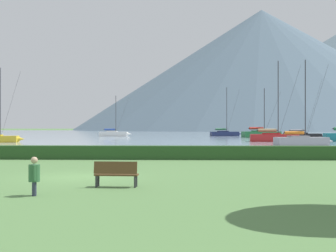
{
  "coord_description": "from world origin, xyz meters",
  "views": [
    {
      "loc": [
        4.57,
        -19.98,
        2.22
      ],
      "look_at": [
        2.17,
        53.24,
        2.34
      ],
      "focal_mm": 48.75,
      "sensor_mm": 36.0,
      "label": 1
    }
  ],
  "objects_px": {
    "sailboat_slip_2": "(262,134)",
    "sailboat_slip_5": "(114,134)",
    "sailboat_slip_1": "(225,133)",
    "park_bench_near_path": "(116,173)",
    "sailboat_slip_0": "(303,136)",
    "sailboat_slip_4": "(275,137)",
    "person_seated_viewer": "(34,174)",
    "sailboat_slip_3": "(302,140)"
  },
  "relations": [
    {
      "from": "sailboat_slip_3",
      "to": "person_seated_viewer",
      "type": "xyz_separation_m",
      "value": [
        -18.95,
        -40.21,
        0.08
      ]
    },
    {
      "from": "person_seated_viewer",
      "to": "sailboat_slip_2",
      "type": "bearing_deg",
      "value": 58.41
    },
    {
      "from": "sailboat_slip_0",
      "to": "park_bench_near_path",
      "type": "xyz_separation_m",
      "value": [
        -23.64,
        -64.72,
        -0.1
      ]
    },
    {
      "from": "sailboat_slip_0",
      "to": "person_seated_viewer",
      "type": "relative_size",
      "value": 8.94
    },
    {
      "from": "sailboat_slip_1",
      "to": "park_bench_near_path",
      "type": "bearing_deg",
      "value": -108.2
    },
    {
      "from": "sailboat_slip_2",
      "to": "person_seated_viewer",
      "type": "height_order",
      "value": "sailboat_slip_2"
    },
    {
      "from": "sailboat_slip_0",
      "to": "sailboat_slip_1",
      "type": "xyz_separation_m",
      "value": [
        -11.17,
        27.74,
        0.02
      ]
    },
    {
      "from": "sailboat_slip_5",
      "to": "person_seated_viewer",
      "type": "distance_m",
      "value": 92.36
    },
    {
      "from": "sailboat_slip_1",
      "to": "park_bench_near_path",
      "type": "height_order",
      "value": "sailboat_slip_1"
    },
    {
      "from": "sailboat_slip_2",
      "to": "sailboat_slip_3",
      "type": "distance_m",
      "value": 40.59
    },
    {
      "from": "park_bench_near_path",
      "to": "person_seated_viewer",
      "type": "height_order",
      "value": "person_seated_viewer"
    },
    {
      "from": "sailboat_slip_1",
      "to": "person_seated_viewer",
      "type": "relative_size",
      "value": 9.32
    },
    {
      "from": "sailboat_slip_0",
      "to": "sailboat_slip_1",
      "type": "bearing_deg",
      "value": 111.2
    },
    {
      "from": "sailboat_slip_0",
      "to": "sailboat_slip_5",
      "type": "bearing_deg",
      "value": 145.66
    },
    {
      "from": "sailboat_slip_0",
      "to": "park_bench_near_path",
      "type": "distance_m",
      "value": 68.91
    },
    {
      "from": "sailboat_slip_2",
      "to": "sailboat_slip_5",
      "type": "height_order",
      "value": "sailboat_slip_2"
    },
    {
      "from": "sailboat_slip_3",
      "to": "sailboat_slip_5",
      "type": "bearing_deg",
      "value": 111.56
    },
    {
      "from": "sailboat_slip_3",
      "to": "sailboat_slip_2",
      "type": "bearing_deg",
      "value": 77.89
    },
    {
      "from": "sailboat_slip_1",
      "to": "person_seated_viewer",
      "type": "distance_m",
      "value": 95.73
    },
    {
      "from": "sailboat_slip_1",
      "to": "sailboat_slip_4",
      "type": "distance_m",
      "value": 41.15
    },
    {
      "from": "sailboat_slip_0",
      "to": "sailboat_slip_5",
      "type": "xyz_separation_m",
      "value": [
        -37.35,
        24.82,
        -0.01
      ]
    },
    {
      "from": "sailboat_slip_1",
      "to": "sailboat_slip_4",
      "type": "bearing_deg",
      "value": -95.47
    },
    {
      "from": "sailboat_slip_1",
      "to": "sailboat_slip_3",
      "type": "bearing_deg",
      "value": -96.16
    },
    {
      "from": "sailboat_slip_2",
      "to": "sailboat_slip_4",
      "type": "distance_m",
      "value": 27.29
    },
    {
      "from": "sailboat_slip_2",
      "to": "sailboat_slip_5",
      "type": "bearing_deg",
      "value": 151.02
    },
    {
      "from": "sailboat_slip_0",
      "to": "person_seated_viewer",
      "type": "height_order",
      "value": "sailboat_slip_0"
    },
    {
      "from": "sailboat_slip_5",
      "to": "person_seated_viewer",
      "type": "height_order",
      "value": "sailboat_slip_5"
    },
    {
      "from": "sailboat_slip_4",
      "to": "park_bench_near_path",
      "type": "height_order",
      "value": "sailboat_slip_4"
    },
    {
      "from": "park_bench_near_path",
      "to": "sailboat_slip_2",
      "type": "bearing_deg",
      "value": 79.43
    },
    {
      "from": "sailboat_slip_2",
      "to": "sailboat_slip_5",
      "type": "relative_size",
      "value": 1.07
    },
    {
      "from": "sailboat_slip_3",
      "to": "person_seated_viewer",
      "type": "bearing_deg",
      "value": -124.2
    },
    {
      "from": "park_bench_near_path",
      "to": "person_seated_viewer",
      "type": "bearing_deg",
      "value": -134.93
    },
    {
      "from": "sailboat_slip_1",
      "to": "person_seated_viewer",
      "type": "height_order",
      "value": "sailboat_slip_1"
    },
    {
      "from": "sailboat_slip_4",
      "to": "sailboat_slip_5",
      "type": "relative_size",
      "value": 1.26
    },
    {
      "from": "sailboat_slip_5",
      "to": "person_seated_viewer",
      "type": "bearing_deg",
      "value": -83.53
    },
    {
      "from": "sailboat_slip_4",
      "to": "sailboat_slip_5",
      "type": "distance_m",
      "value": 48.35
    },
    {
      "from": "sailboat_slip_1",
      "to": "park_bench_near_path",
      "type": "distance_m",
      "value": 93.3
    },
    {
      "from": "park_bench_near_path",
      "to": "sailboat_slip_0",
      "type": "bearing_deg",
      "value": 72.84
    },
    {
      "from": "person_seated_viewer",
      "to": "sailboat_slip_1",
      "type": "bearing_deg",
      "value": 64.21
    },
    {
      "from": "sailboat_slip_2",
      "to": "person_seated_viewer",
      "type": "bearing_deg",
      "value": -115.15
    },
    {
      "from": "sailboat_slip_4",
      "to": "sailboat_slip_5",
      "type": "xyz_separation_m",
      "value": [
        -29.8,
        38.07,
        -0.06
      ]
    },
    {
      "from": "sailboat_slip_4",
      "to": "person_seated_viewer",
      "type": "relative_size",
      "value": 9.58
    }
  ]
}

